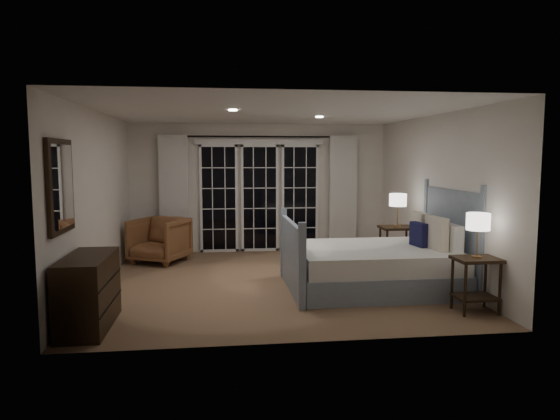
{
  "coord_description": "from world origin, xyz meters",
  "views": [
    {
      "loc": [
        -0.81,
        -7.28,
        1.86
      ],
      "look_at": [
        0.13,
        0.25,
        1.05
      ],
      "focal_mm": 32.0,
      "sensor_mm": 36.0,
      "label": 1
    }
  ],
  "objects": [
    {
      "name": "downlight_a",
      "position": [
        0.8,
        0.6,
        2.49
      ],
      "size": [
        0.12,
        0.12,
        0.01
      ],
      "primitive_type": "cylinder",
      "color": "white",
      "rests_on": "ceiling"
    },
    {
      "name": "curtain_rod",
      "position": [
        0.0,
        2.4,
        2.25
      ],
      "size": [
        3.5,
        0.03,
        0.03
      ],
      "primitive_type": "cylinder",
      "rotation": [
        0.0,
        1.57,
        0.0
      ],
      "color": "black",
      "rests_on": "wall_back"
    },
    {
      "name": "wall_right",
      "position": [
        2.5,
        0.0,
        1.25
      ],
      "size": [
        0.02,
        5.0,
        2.5
      ],
      "primitive_type": "cube",
      "color": "silver",
      "rests_on": "floor"
    },
    {
      "name": "wall_left",
      "position": [
        -2.5,
        0.0,
        1.25
      ],
      "size": [
        0.02,
        5.0,
        2.5
      ],
      "primitive_type": "cube",
      "color": "silver",
      "rests_on": "floor"
    },
    {
      "name": "lamp_left",
      "position": [
        2.24,
        -1.77,
        1.09
      ],
      "size": [
        0.28,
        0.28,
        0.53
      ],
      "color": "#AB7B44",
      "rests_on": "nightstand_left"
    },
    {
      "name": "nightstand_left",
      "position": [
        2.24,
        -1.77,
        0.44
      ],
      "size": [
        0.51,
        0.41,
        0.67
      ],
      "color": "black",
      "rests_on": "floor"
    },
    {
      "name": "wall_back",
      "position": [
        0.0,
        2.5,
        1.25
      ],
      "size": [
        5.0,
        0.02,
        2.5
      ],
      "primitive_type": "cube",
      "color": "silver",
      "rests_on": "floor"
    },
    {
      "name": "ceiling",
      "position": [
        0.0,
        0.0,
        2.5
      ],
      "size": [
        5.0,
        5.0,
        0.0
      ],
      "primitive_type": "plane",
      "rotation": [
        3.14,
        0.0,
        0.0
      ],
      "color": "silver",
      "rests_on": "wall_back"
    },
    {
      "name": "french_doors",
      "position": [
        0.0,
        2.46,
        1.09
      ],
      "size": [
        2.5,
        0.04,
        2.2
      ],
      "color": "black",
      "rests_on": "wall_back"
    },
    {
      "name": "floor",
      "position": [
        0.0,
        0.0,
        0.0
      ],
      "size": [
        5.0,
        5.0,
        0.0
      ],
      "primitive_type": "plane",
      "color": "#816445",
      "rests_on": "ground"
    },
    {
      "name": "wall_front",
      "position": [
        0.0,
        -2.5,
        1.25
      ],
      "size": [
        5.0,
        0.02,
        2.5
      ],
      "primitive_type": "cube",
      "color": "silver",
      "rests_on": "floor"
    },
    {
      "name": "curtain_right",
      "position": [
        1.65,
        2.38,
        1.15
      ],
      "size": [
        0.55,
        0.1,
        2.25
      ],
      "primitive_type": "cube",
      "color": "silver",
      "rests_on": "curtain_rod"
    },
    {
      "name": "curtain_left",
      "position": [
        -1.65,
        2.38,
        1.15
      ],
      "size": [
        0.55,
        0.1,
        2.25
      ],
      "primitive_type": "cube",
      "color": "silver",
      "rests_on": "curtain_rod"
    },
    {
      "name": "mirror",
      "position": [
        -2.47,
        -1.76,
        1.55
      ],
      "size": [
        0.05,
        0.85,
        1.0
      ],
      "color": "black",
      "rests_on": "wall_left"
    },
    {
      "name": "bed",
      "position": [
        1.41,
        -0.56,
        0.35
      ],
      "size": [
        2.39,
        1.72,
        1.4
      ],
      "color": "gray",
      "rests_on": "floor"
    },
    {
      "name": "downlight_b",
      "position": [
        -0.6,
        -0.4,
        2.49
      ],
      "size": [
        0.12,
        0.12,
        0.01
      ],
      "primitive_type": "cylinder",
      "color": "white",
      "rests_on": "ceiling"
    },
    {
      "name": "lamp_right",
      "position": [
        2.13,
        0.6,
        1.15
      ],
      "size": [
        0.28,
        0.28,
        0.55
      ],
      "color": "#AB7B44",
      "rests_on": "nightstand_right"
    },
    {
      "name": "nightstand_right",
      "position": [
        2.13,
        0.6,
        0.47
      ],
      "size": [
        0.55,
        0.44,
        0.71
      ],
      "color": "black",
      "rests_on": "floor"
    },
    {
      "name": "dresser",
      "position": [
        -2.23,
        -1.76,
        0.4
      ],
      "size": [
        0.48,
        1.12,
        0.79
      ],
      "color": "black",
      "rests_on": "floor"
    },
    {
      "name": "armchair",
      "position": [
        -1.85,
        1.61,
        0.4
      ],
      "size": [
        1.15,
        1.16,
        0.79
      ],
      "primitive_type": "imported",
      "rotation": [
        0.0,
        0.0,
        -0.47
      ],
      "color": "brown",
      "rests_on": "floor"
    }
  ]
}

